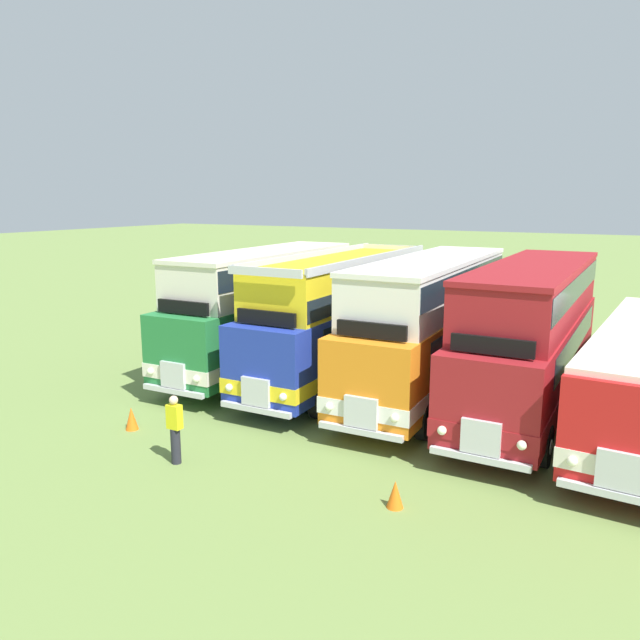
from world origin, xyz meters
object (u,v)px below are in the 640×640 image
at_px(bus_second_in_row, 341,315).
at_px(cone_near_end, 395,494).
at_px(bus_first_in_row, 265,305).
at_px(bus_fourth_in_row, 531,331).
at_px(bus_third_in_row, 430,320).
at_px(marshal_person, 175,429).
at_px(cone_mid_row, 132,418).

height_order(bus_second_in_row, cone_near_end, bus_second_in_row).
distance_m(bus_first_in_row, bus_fourth_in_row, 9.60).
distance_m(bus_third_in_row, bus_fourth_in_row, 3.21).
distance_m(bus_first_in_row, bus_second_in_row, 3.20).
distance_m(bus_first_in_row, marshal_person, 8.79).
height_order(bus_first_in_row, bus_fourth_in_row, same).
bearing_deg(bus_third_in_row, bus_second_in_row, -178.12).
bearing_deg(bus_fourth_in_row, cone_near_end, -99.11).
relative_size(bus_fourth_in_row, marshal_person, 6.43).
bearing_deg(bus_fourth_in_row, bus_second_in_row, 179.86).
height_order(bus_fourth_in_row, marshal_person, bus_fourth_in_row).
distance_m(bus_second_in_row, bus_third_in_row, 3.20).
relative_size(bus_second_in_row, cone_near_end, 17.86).
bearing_deg(cone_near_end, bus_fourth_in_row, 80.89).
height_order(bus_first_in_row, marshal_person, bus_first_in_row).
bearing_deg(cone_mid_row, bus_first_in_row, 91.83).
relative_size(cone_mid_row, marshal_person, 0.38).
xyz_separation_m(bus_fourth_in_row, cone_near_end, (-1.22, -7.62, -2.17)).
bearing_deg(bus_third_in_row, bus_fourth_in_row, -2.17).
relative_size(bus_third_in_row, cone_near_end, 18.47).
distance_m(bus_second_in_row, cone_mid_row, 7.95).
relative_size(bus_first_in_row, bus_fourth_in_row, 0.93).
distance_m(bus_fourth_in_row, cone_mid_row, 11.94).
distance_m(bus_first_in_row, cone_mid_row, 7.39).
distance_m(cone_near_end, marshal_person, 5.59).
distance_m(bus_second_in_row, bus_fourth_in_row, 6.40).
bearing_deg(bus_second_in_row, cone_near_end, -55.83).
bearing_deg(cone_near_end, cone_mid_row, 176.18).
height_order(bus_third_in_row, bus_fourth_in_row, same).
relative_size(bus_third_in_row, bus_fourth_in_row, 0.99).
relative_size(cone_near_end, marshal_person, 0.35).
bearing_deg(marshal_person, bus_third_in_row, 66.80).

